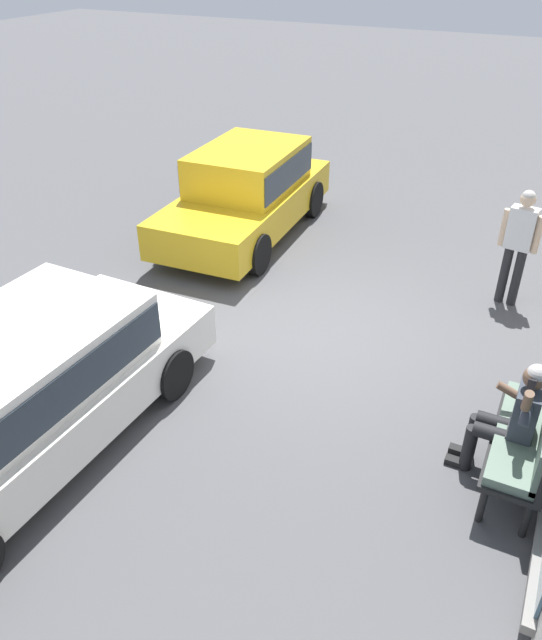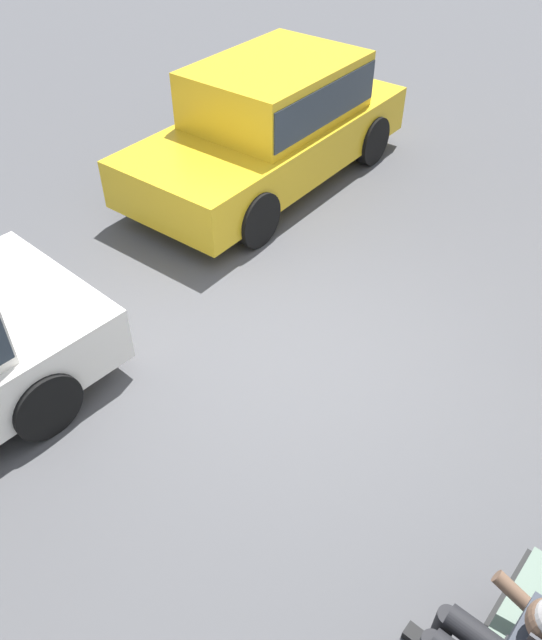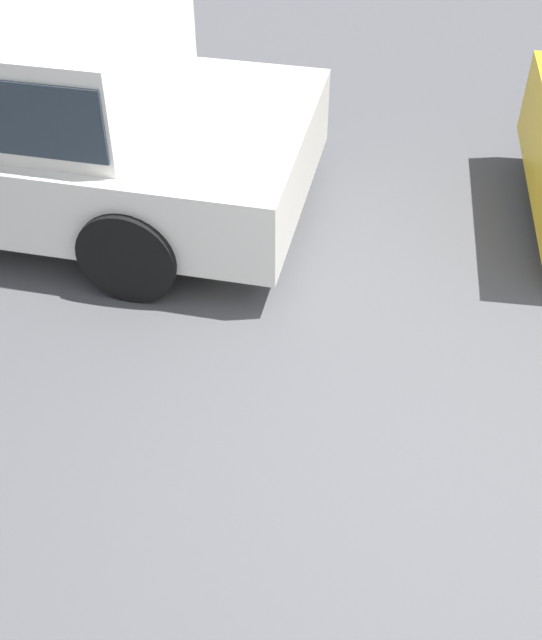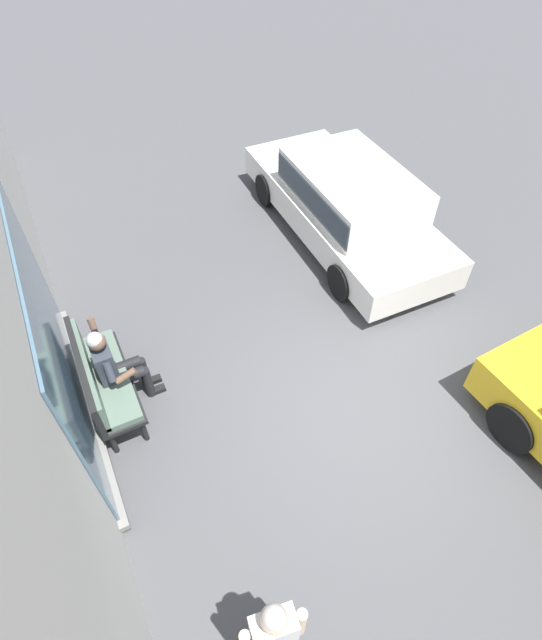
# 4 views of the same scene
# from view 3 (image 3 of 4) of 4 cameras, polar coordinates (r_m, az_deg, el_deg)

# --- Properties ---
(ground_plane) EXTENTS (60.00, 60.00, 0.00)m
(ground_plane) POSITION_cam_3_polar(r_m,az_deg,el_deg) (4.08, 12.85, -10.09)
(ground_plane) COLOR #4C4C4F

